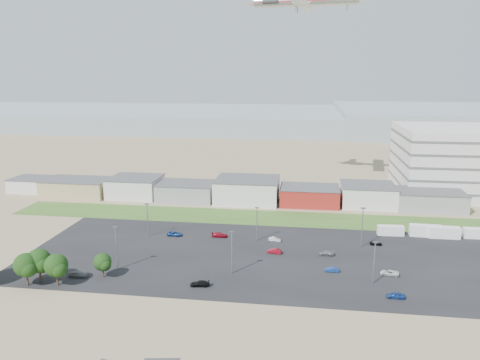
% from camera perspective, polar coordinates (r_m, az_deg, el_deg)
% --- Properties ---
extents(ground, '(700.00, 700.00, 0.00)m').
position_cam_1_polar(ground, '(101.03, -0.84, -13.39)').
color(ground, '#7F7150').
rests_on(ground, ground).
extents(parking_lot, '(120.00, 50.00, 0.01)m').
position_cam_1_polar(parking_lot, '(118.62, 3.10, -9.28)').
color(parking_lot, black).
rests_on(parking_lot, ground).
extents(grass_strip, '(160.00, 16.00, 0.02)m').
position_cam_1_polar(grass_strip, '(149.05, 2.26, -4.58)').
color(grass_strip, '#395921').
rests_on(grass_strip, ground).
extents(hills_backdrop, '(700.00, 200.00, 9.00)m').
position_cam_1_polar(hills_backdrop, '(407.30, 11.75, 6.96)').
color(hills_backdrop, gray).
rests_on(hills_backdrop, ground).
extents(building_row, '(170.00, 20.00, 8.00)m').
position_cam_1_polar(building_row, '(168.47, -2.83, -1.12)').
color(building_row, silver).
rests_on(building_row, ground).
extents(box_trailer_a, '(7.32, 2.64, 2.70)m').
position_cam_1_polar(box_trailer_a, '(139.52, 17.88, -5.87)').
color(box_trailer_a, silver).
rests_on(box_trailer_a, ground).
extents(box_trailer_b, '(8.59, 2.97, 3.19)m').
position_cam_1_polar(box_trailer_b, '(141.82, 21.65, -5.76)').
color(box_trailer_b, silver).
rests_on(box_trailer_b, ground).
extents(box_trailer_c, '(8.40, 2.71, 3.14)m').
position_cam_1_polar(box_trailer_c, '(142.45, 23.62, -5.87)').
color(box_trailer_c, silver).
rests_on(box_trailer_c, ground).
extents(box_trailer_d, '(7.54, 2.51, 2.81)m').
position_cam_1_polar(box_trailer_d, '(146.15, 26.97, -5.81)').
color(box_trailer_d, silver).
rests_on(box_trailer_d, ground).
extents(tree_left, '(5.48, 5.48, 8.21)m').
position_cam_1_polar(tree_left, '(111.73, -24.63, -9.67)').
color(tree_left, black).
rests_on(tree_left, ground).
extents(tree_mid, '(5.70, 5.70, 8.54)m').
position_cam_1_polar(tree_mid, '(112.42, -23.30, -9.31)').
color(tree_mid, black).
rests_on(tree_mid, ground).
extents(tree_right, '(5.37, 5.37, 8.06)m').
position_cam_1_polar(tree_right, '(109.25, -21.48, -9.93)').
color(tree_right, black).
rests_on(tree_right, ground).
extents(tree_near, '(4.27, 4.27, 6.40)m').
position_cam_1_polar(tree_near, '(110.34, -16.41, -9.77)').
color(tree_near, black).
rests_on(tree_near, ground).
extents(lightpole_front_l, '(1.23, 0.51, 10.43)m').
position_cam_1_polar(lightpole_front_l, '(113.09, -14.83, -8.01)').
color(lightpole_front_l, slate).
rests_on(lightpole_front_l, ground).
extents(lightpole_front_m, '(1.19, 0.50, 10.12)m').
position_cam_1_polar(lightpole_front_m, '(107.18, -0.99, -8.84)').
color(lightpole_front_m, slate).
rests_on(lightpole_front_m, ground).
extents(lightpole_front_r, '(1.13, 0.47, 9.61)m').
position_cam_1_polar(lightpole_front_r, '(106.39, 16.02, -9.68)').
color(lightpole_front_r, slate).
rests_on(lightpole_front_r, ground).
extents(lightpole_back_l, '(1.12, 0.47, 9.53)m').
position_cam_1_polar(lightpole_back_l, '(133.23, -11.21, -4.82)').
color(lightpole_back_l, slate).
rests_on(lightpole_back_l, ground).
extents(lightpole_back_m, '(1.11, 0.46, 9.48)m').
position_cam_1_polar(lightpole_back_m, '(127.54, 2.07, -5.39)').
color(lightpole_back_m, slate).
rests_on(lightpole_back_m, ground).
extents(lightpole_back_r, '(1.27, 0.53, 10.78)m').
position_cam_1_polar(lightpole_back_r, '(126.74, 14.65, -5.63)').
color(lightpole_back_r, slate).
rests_on(lightpole_back_r, ground).
extents(airliner, '(49.50, 36.95, 13.54)m').
position_cam_1_polar(airliner, '(180.70, 8.02, 20.81)').
color(airliner, silver).
extents(parked_car_0, '(4.38, 2.40, 1.16)m').
position_cam_1_polar(parked_car_0, '(113.23, 17.75, -10.71)').
color(parked_car_0, silver).
rests_on(parked_car_0, ground).
extents(parked_car_1, '(3.36, 1.25, 1.10)m').
position_cam_1_polar(parked_car_1, '(111.74, 11.14, -10.66)').
color(parked_car_1, navy).
rests_on(parked_car_1, ground).
extents(parked_car_2, '(3.73, 1.54, 1.27)m').
position_cam_1_polar(parked_car_2, '(102.94, 18.44, -13.18)').
color(parked_car_2, navy).
rests_on(parked_car_2, ground).
extents(parked_car_3, '(4.32, 2.14, 1.21)m').
position_cam_1_polar(parked_car_3, '(103.26, -4.92, -12.46)').
color(parked_car_3, black).
rests_on(parked_car_3, ground).
extents(parked_car_6, '(4.49, 1.92, 1.29)m').
position_cam_1_polar(parked_car_6, '(131.58, -2.49, -6.70)').
color(parked_car_6, maroon).
rests_on(parked_car_6, ground).
extents(parked_car_7, '(3.83, 1.71, 1.22)m').
position_cam_1_polar(parked_car_7, '(120.44, 4.22, -8.64)').
color(parked_car_7, maroon).
rests_on(parked_car_7, ground).
extents(parked_car_8, '(3.24, 1.31, 1.10)m').
position_cam_1_polar(parked_car_8, '(130.76, 16.24, -7.40)').
color(parked_car_8, black).
rests_on(parked_car_8, ground).
extents(parked_car_9, '(4.25, 2.02, 1.17)m').
position_cam_1_polar(parked_car_9, '(133.74, -7.97, -6.51)').
color(parked_car_9, navy).
rests_on(parked_car_9, ground).
extents(parked_car_10, '(4.36, 1.78, 1.26)m').
position_cam_1_polar(parked_car_10, '(113.11, -19.10, -10.81)').
color(parked_car_10, '#595B5E').
rests_on(parked_car_10, ground).
extents(parked_car_11, '(3.38, 1.40, 1.09)m').
position_cam_1_polar(parked_car_11, '(128.77, 4.26, -7.21)').
color(parked_car_11, silver).
rests_on(parked_car_11, ground).
extents(parked_car_12, '(3.91, 1.61, 1.13)m').
position_cam_1_polar(parked_car_12, '(120.83, 10.40, -8.77)').
color(parked_car_12, '#A5A5AA').
rests_on(parked_car_12, ground).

